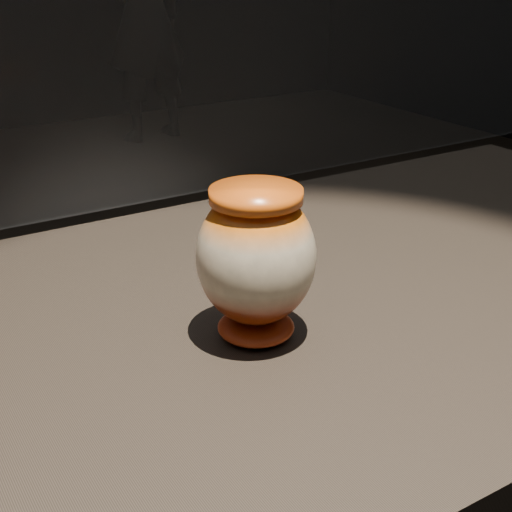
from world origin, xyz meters
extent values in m
cube|color=black|center=(0.00, 0.00, 0.88)|extent=(2.00, 0.80, 0.05)
ellipsoid|color=maroon|center=(0.07, -0.07, 0.91)|extent=(0.11, 0.11, 0.03)
ellipsoid|color=beige|center=(0.07, -0.07, 1.00)|extent=(0.17, 0.17, 0.16)
cylinder|color=orange|center=(0.07, -0.07, 1.08)|extent=(0.13, 0.13, 0.01)
imported|color=black|center=(1.75, 4.14, 0.87)|extent=(0.69, 0.51, 1.74)
camera|label=1|loc=(-0.32, -0.70, 1.33)|focal=50.00mm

